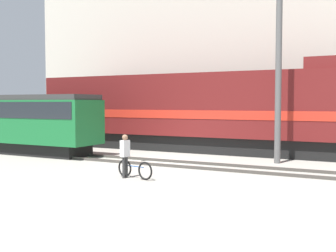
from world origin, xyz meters
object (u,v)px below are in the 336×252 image
(bicycle, at_px, (135,169))
(utility_pole_left, at_px, (279,64))
(streetcar, at_px, (17,120))
(freight_locomotive, at_px, (189,111))
(person, at_px, (125,152))

(bicycle, relative_size, utility_pole_left, 0.18)
(streetcar, xyz_separation_m, utility_pole_left, (14.69, 2.89, 2.91))
(freight_locomotive, height_order, bicycle, freight_locomotive)
(bicycle, bearing_deg, freight_locomotive, 102.47)
(freight_locomotive, relative_size, bicycle, 11.39)
(streetcar, bearing_deg, bicycle, -20.19)
(streetcar, xyz_separation_m, bicycle, (10.71, -3.94, -1.60))
(utility_pole_left, bearing_deg, bicycle, -120.22)
(person, xyz_separation_m, utility_pole_left, (4.39, 6.90, 3.81))
(person, bearing_deg, streetcar, 158.74)
(freight_locomotive, height_order, utility_pole_left, utility_pole_left)
(person, bearing_deg, bicycle, 9.97)
(bicycle, height_order, person, person)
(utility_pole_left, bearing_deg, person, -122.43)
(streetcar, xyz_separation_m, person, (10.30, -4.01, -0.91))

